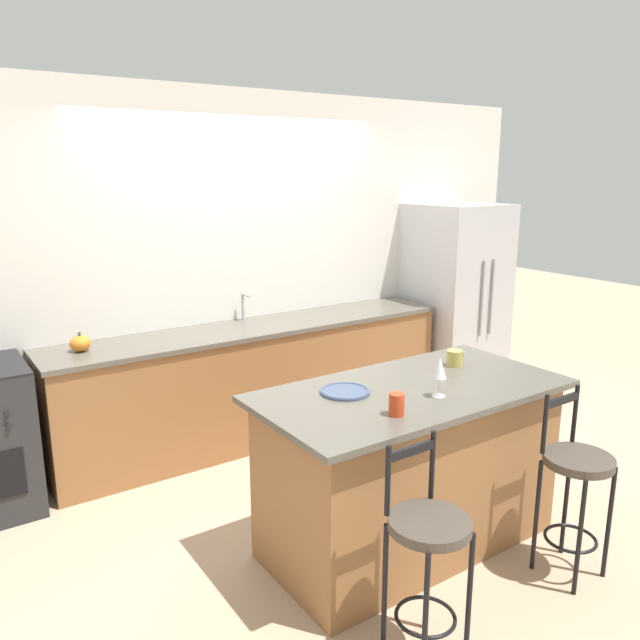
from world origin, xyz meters
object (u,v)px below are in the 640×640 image
coffee_mug (455,358)px  pumpkin_decoration (80,343)px  dinner_plate (345,391)px  bar_stool_far (575,479)px  tumbler_cup (397,404)px  bar_stool_near (427,546)px  refrigerator (454,300)px  wine_glass (440,369)px

coffee_mug → pumpkin_decoration: bearing=137.0°
coffee_mug → pumpkin_decoration: pumpkin_decoration is taller
dinner_plate → bar_stool_far: bearing=-43.6°
bar_stool_far → coffee_mug: 0.95m
tumbler_cup → pumpkin_decoration: size_ratio=0.81×
bar_stool_near → tumbler_cup: 0.67m
bar_stool_far → tumbler_cup: bearing=152.6°
pumpkin_decoration → refrigerator: bearing=-2.0°
tumbler_cup → dinner_plate: bearing=93.4°
bar_stool_far → tumbler_cup: (-0.85, 0.44, 0.45)m
wine_glass → tumbler_cup: (-0.35, -0.07, -0.10)m
refrigerator → tumbler_cup: refrigerator is taller
bar_stool_near → coffee_mug: (1.00, 0.84, 0.45)m
bar_stool_near → bar_stool_far: same height
wine_glass → tumbler_cup: wine_glass is taller
tumbler_cup → pumpkin_decoration: pumpkin_decoration is taller
bar_stool_near → bar_stool_far: bearing=0.3°
wine_glass → pumpkin_decoration: bearing=123.8°
bar_stool_far → refrigerator: bearing=57.0°
bar_stool_far → pumpkin_decoration: pumpkin_decoration is taller
pumpkin_decoration → dinner_plate: bearing=-60.2°
bar_stool_near → wine_glass: size_ratio=4.60×
bar_stool_far → wine_glass: 0.90m
refrigerator → bar_stool_near: refrigerator is taller
tumbler_cup → pumpkin_decoration: bearing=115.5°
coffee_mug → tumbler_cup: tumbler_cup is taller
wine_glass → bar_stool_far: bearing=-45.5°
bar_stool_far → dinner_plate: bar_stool_far is taller
refrigerator → bar_stool_near: 3.53m
refrigerator → pumpkin_decoration: 3.37m
dinner_plate → tumbler_cup: size_ratio=2.43×
tumbler_cup → wine_glass: bearing=11.1°
refrigerator → bar_stool_far: 2.85m
bar_stool_far → dinner_plate: bearing=136.4°
tumbler_cup → bar_stool_near: bearing=-114.0°
wine_glass → pumpkin_decoration: wine_glass is taller
coffee_mug → wine_glass: bearing=-144.5°
wine_glass → pumpkin_decoration: 2.39m
refrigerator → tumbler_cup: 3.07m
dinner_plate → wine_glass: size_ratio=1.24×
bar_stool_far → coffee_mug: (-0.04, 0.83, 0.45)m
refrigerator → bar_stool_near: (-2.59, -2.38, -0.35)m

